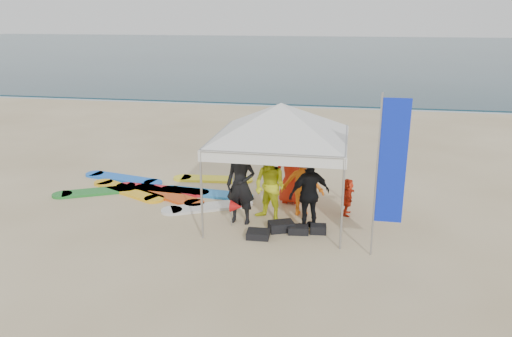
{
  "coord_description": "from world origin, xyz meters",
  "views": [
    {
      "loc": [
        1.88,
        -8.8,
        4.82
      ],
      "look_at": [
        -0.24,
        2.6,
        1.2
      ],
      "focal_mm": 35.0,
      "sensor_mm": 36.0,
      "label": 1
    }
  ],
  "objects": [
    {
      "name": "ground",
      "position": [
        0.0,
        0.0,
        0.0
      ],
      "size": [
        120.0,
        120.0,
        0.0
      ],
      "primitive_type": "plane",
      "color": "beige",
      "rests_on": "ground"
    },
    {
      "name": "ocean",
      "position": [
        0.0,
        60.0,
        0.04
      ],
      "size": [
        160.0,
        84.0,
        0.08
      ],
      "primitive_type": "cube",
      "color": "#0C2633",
      "rests_on": "ground"
    },
    {
      "name": "shoreline_foam",
      "position": [
        0.0,
        18.2,
        0.0
      ],
      "size": [
        160.0,
        1.2,
        0.01
      ],
      "primitive_type": "cube",
      "color": "silver",
      "rests_on": "ground"
    },
    {
      "name": "person_black_a",
      "position": [
        -0.5,
        2.05,
        0.95
      ],
      "size": [
        0.73,
        0.51,
        1.9
      ],
      "primitive_type": "imported",
      "rotation": [
        0.0,
        0.0,
        -0.08
      ],
      "color": "black",
      "rests_on": "ground"
    },
    {
      "name": "person_yellow",
      "position": [
        0.15,
        2.29,
        0.87
      ],
      "size": [
        1.06,
        0.99,
        1.74
      ],
      "primitive_type": "imported",
      "rotation": [
        0.0,
        0.0,
        -0.52
      ],
      "color": "yellow",
      "rests_on": "ground"
    },
    {
      "name": "person_orange_a",
      "position": [
        0.88,
        2.81,
        0.84
      ],
      "size": [
        1.11,
        0.68,
        1.67
      ],
      "primitive_type": "imported",
      "rotation": [
        0.0,
        0.0,
        3.09
      ],
      "color": "orange",
      "rests_on": "ground"
    },
    {
      "name": "person_black_b",
      "position": [
        1.13,
        1.94,
        0.87
      ],
      "size": [
        1.09,
        0.91,
        1.74
      ],
      "primitive_type": "imported",
      "rotation": [
        0.0,
        0.0,
        3.71
      ],
      "color": "black",
      "rests_on": "ground"
    },
    {
      "name": "person_orange_b",
      "position": [
        0.53,
        3.59,
        0.89
      ],
      "size": [
        0.89,
        0.6,
        1.78
      ],
      "primitive_type": "imported",
      "rotation": [
        0.0,
        0.0,
        3.18
      ],
      "color": "red",
      "rests_on": "ground"
    },
    {
      "name": "person_seated",
      "position": [
        2.0,
        3.0,
        0.47
      ],
      "size": [
        0.34,
        0.89,
        0.94
      ],
      "primitive_type": "imported",
      "rotation": [
        0.0,
        0.0,
        1.5
      ],
      "color": "red",
      "rests_on": "ground"
    },
    {
      "name": "canopy_tent",
      "position": [
        0.36,
        2.55,
        2.82
      ],
      "size": [
        4.3,
        4.3,
        3.24
      ],
      "color": "#A5A5A8",
      "rests_on": "ground"
    },
    {
      "name": "feather_flag",
      "position": [
        2.77,
        0.87,
        2.0
      ],
      "size": [
        0.57,
        0.04,
        3.39
      ],
      "color": "#A5A5A8",
      "rests_on": "ground"
    },
    {
      "name": "marker_pennant",
      "position": [
        -0.56,
        1.79,
        0.49
      ],
      "size": [
        0.28,
        0.28,
        0.64
      ],
      "color": "#A5A5A8",
      "rests_on": "ground"
    },
    {
      "name": "gear_pile",
      "position": [
        0.61,
        1.59,
        0.1
      ],
      "size": [
        1.76,
        0.95,
        0.22
      ],
      "color": "black",
      "rests_on": "ground"
    },
    {
      "name": "surfboard_spread",
      "position": [
        -3.16,
        3.77,
        0.04
      ],
      "size": [
        5.27,
        3.23,
        0.07
      ],
      "color": "red",
      "rests_on": "ground"
    }
  ]
}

